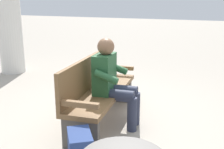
# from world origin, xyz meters

# --- Properties ---
(ground_plane) EXTENTS (40.00, 40.00, 0.00)m
(ground_plane) POSITION_xyz_m (0.00, 0.00, 0.00)
(ground_plane) COLOR #A89E8E
(bench_near) EXTENTS (1.84, 0.69, 0.90)m
(bench_near) POSITION_xyz_m (0.01, -0.07, 0.46)
(bench_near) COLOR brown
(bench_near) RESTS_ON ground
(person_seated) EXTENTS (0.60, 0.60, 1.18)m
(person_seated) POSITION_xyz_m (0.05, 0.17, 0.63)
(person_seated) COLOR #23512D
(person_seated) RESTS_ON ground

